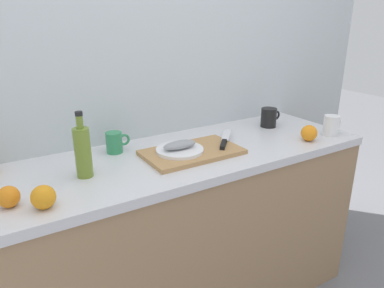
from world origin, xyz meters
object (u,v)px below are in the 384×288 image
at_px(cutting_board, 192,152).
at_px(fish_fillet, 180,145).
at_px(orange_0, 43,197).
at_px(coffee_mug_1, 269,117).
at_px(chef_knife, 225,141).
at_px(olive_oil_bottle, 83,151).
at_px(white_plate, 180,150).
at_px(coffee_mug_2, 115,142).
at_px(coffee_mug_0, 331,125).

bearing_deg(cutting_board, fish_fillet, 167.24).
distance_m(cutting_board, orange_0, 0.70).
bearing_deg(coffee_mug_1, chef_knife, -162.04).
distance_m(fish_fillet, olive_oil_bottle, 0.43).
distance_m(white_plate, olive_oil_bottle, 0.44).
distance_m(chef_knife, orange_0, 0.88).
height_order(fish_fillet, olive_oil_bottle, olive_oil_bottle).
bearing_deg(coffee_mug_1, coffee_mug_2, 175.55).
relative_size(cutting_board, olive_oil_bottle, 1.67).
bearing_deg(coffee_mug_2, olive_oil_bottle, -135.81).
distance_m(coffee_mug_1, orange_0, 1.31).
bearing_deg(coffee_mug_1, fish_fillet, -169.15).
bearing_deg(cutting_board, orange_0, -166.61).
xyz_separation_m(fish_fillet, orange_0, (-0.62, -0.17, -0.01)).
bearing_deg(chef_knife, cutting_board, 134.32).
distance_m(cutting_board, olive_oil_bottle, 0.50).
height_order(cutting_board, coffee_mug_2, coffee_mug_2).
distance_m(coffee_mug_1, coffee_mug_2, 0.90).
relative_size(cutting_board, chef_knife, 1.91).
bearing_deg(chef_knife, white_plate, 130.88).
height_order(cutting_board, coffee_mug_0, coffee_mug_0).
bearing_deg(coffee_mug_0, chef_knife, 165.25).
height_order(cutting_board, olive_oil_bottle, olive_oil_bottle).
height_order(white_plate, coffee_mug_2, coffee_mug_2).
bearing_deg(coffee_mug_1, cutting_board, -166.95).
distance_m(coffee_mug_0, coffee_mug_2, 1.13).
bearing_deg(chef_knife, coffee_mug_0, -62.24).
bearing_deg(white_plate, coffee_mug_1, 10.85).
bearing_deg(white_plate, fish_fillet, 0.00).
relative_size(fish_fillet, coffee_mug_0, 1.37).
xyz_separation_m(white_plate, coffee_mug_2, (-0.24, 0.20, 0.02)).
bearing_deg(coffee_mug_0, coffee_mug_2, 161.52).
relative_size(cutting_board, orange_0, 5.45).
xyz_separation_m(white_plate, orange_0, (-0.62, -0.17, 0.01)).
distance_m(white_plate, chef_knife, 0.25).
bearing_deg(coffee_mug_2, coffee_mug_1, -4.45).
bearing_deg(white_plate, coffee_mug_0, -10.95).
distance_m(chef_knife, coffee_mug_2, 0.52).
height_order(fish_fillet, coffee_mug_1, coffee_mug_1).
relative_size(white_plate, fish_fillet, 1.33).
bearing_deg(coffee_mug_2, coffee_mug_0, -18.48).
height_order(fish_fillet, coffee_mug_0, coffee_mug_0).
bearing_deg(orange_0, white_plate, 15.71).
relative_size(coffee_mug_0, orange_0, 1.47).
distance_m(white_plate, coffee_mug_0, 0.85).
bearing_deg(chef_knife, fish_fillet, 130.88).
height_order(olive_oil_bottle, coffee_mug_0, olive_oil_bottle).
height_order(chef_knife, coffee_mug_2, coffee_mug_2).
bearing_deg(coffee_mug_0, coffee_mug_1, 121.36).
relative_size(cutting_board, fish_fillet, 2.72).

